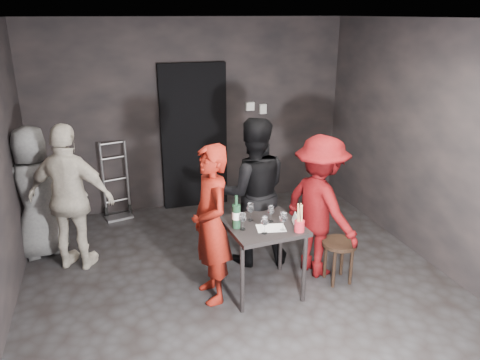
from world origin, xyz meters
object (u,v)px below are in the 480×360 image
object	(u,v)px
stool	(339,249)
bystander_grey	(36,190)
bystander_cream	(70,191)
man_maroon	(320,204)
woman_black	(253,183)
wine_bottle	(236,215)
breadstick_cup	(300,218)
hand_truck	(118,203)
server_red	(211,219)
tasting_table	(263,233)

from	to	relation	value
stool	bystander_grey	distance (m)	3.48
bystander_grey	bystander_cream	bearing A→B (deg)	116.76
stool	bystander_grey	xyz separation A→B (m)	(-3.09, 1.55, 0.44)
man_maroon	woman_black	bearing A→B (deg)	34.94
wine_bottle	bystander_grey	bearing A→B (deg)	143.38
woman_black	bystander_cream	size ratio (longest dim) A/B	1.04
man_maroon	breadstick_cup	bearing A→B (deg)	116.38
woman_black	stool	bearing A→B (deg)	146.60
stool	wine_bottle	size ratio (longest dim) A/B	1.39
hand_truck	man_maroon	bearing A→B (deg)	-60.62
bystander_grey	breadstick_cup	distance (m)	3.07
server_red	man_maroon	distance (m)	1.25
man_maroon	bystander_cream	distance (m)	2.71
bystander_cream	bystander_grey	distance (m)	0.58
hand_truck	bystander_cream	bearing A→B (deg)	-125.17
server_red	wine_bottle	xyz separation A→B (m)	(0.25, -0.02, 0.02)
hand_truck	stool	distance (m)	3.28
man_maroon	bystander_grey	bearing A→B (deg)	47.82
hand_truck	woman_black	bearing A→B (deg)	-64.03
man_maroon	bystander_cream	xyz separation A→B (m)	(-2.56, 0.89, 0.10)
tasting_table	bystander_cream	distance (m)	2.16
tasting_table	bystander_grey	size ratio (longest dim) A/B	0.45
stool	bystander_grey	bearing A→B (deg)	153.35
tasting_table	woman_black	distance (m)	0.71
woman_black	man_maroon	size ratio (longest dim) A/B	1.18
bystander_grey	breadstick_cup	size ratio (longest dim) A/B	5.38
tasting_table	breadstick_cup	bearing A→B (deg)	-41.57
server_red	bystander_grey	bearing A→B (deg)	-135.59
woman_black	bystander_cream	distance (m)	2.00
bystander_cream	bystander_grey	size ratio (longest dim) A/B	1.12
bystander_cream	breadstick_cup	bearing A→B (deg)	173.38
tasting_table	bystander_grey	distance (m)	2.70
hand_truck	bystander_grey	distance (m)	1.41
wine_bottle	tasting_table	bearing A→B (deg)	-1.09
man_maroon	wine_bottle	xyz separation A→B (m)	(-0.99, -0.17, 0.06)
tasting_table	stool	distance (m)	0.88
bystander_grey	breadstick_cup	world-z (taller)	bystander_grey
hand_truck	bystander_cream	world-z (taller)	bystander_cream
server_red	breadstick_cup	bearing A→B (deg)	65.81
bystander_cream	bystander_grey	xyz separation A→B (m)	(-0.40, 0.41, -0.10)
stool	bystander_cream	size ratio (longest dim) A/B	0.25
server_red	wine_bottle	world-z (taller)	server_red
man_maroon	bystander_cream	size ratio (longest dim) A/B	0.89
stool	wine_bottle	distance (m)	1.22
tasting_table	bystander_grey	bearing A→B (deg)	146.86
hand_truck	woman_black	distance (m)	2.38
stool	server_red	size ratio (longest dim) A/B	0.27
bystander_grey	stool	bearing A→B (deg)	135.87
stool	server_red	bearing A→B (deg)	175.74
woman_black	bystander_grey	world-z (taller)	woman_black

